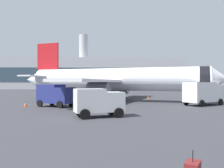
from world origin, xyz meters
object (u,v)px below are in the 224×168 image
object	(u,v)px
service_truck	(55,94)
safety_cone_near	(42,102)
safety_cone_mid	(56,101)
safety_cone_far	(25,105)
fuel_truck	(203,93)
safety_cone_outer	(148,97)
airplane_at_gate	(115,80)
cargo_van	(98,101)

from	to	relation	value
service_truck	safety_cone_near	distance (m)	4.58
safety_cone_near	safety_cone_mid	world-z (taller)	safety_cone_mid
safety_cone_near	safety_cone_far	world-z (taller)	safety_cone_near
service_truck	safety_cone_near	world-z (taller)	service_truck
fuel_truck	safety_cone_near	distance (m)	22.86
service_truck	fuel_truck	world-z (taller)	fuel_truck
service_truck	fuel_truck	distance (m)	20.10
safety_cone_far	safety_cone_near	bearing A→B (deg)	70.63
safety_cone_near	safety_cone_outer	distance (m)	19.73
airplane_at_gate	safety_cone_far	world-z (taller)	airplane_at_gate
service_truck	safety_cone_near	size ratio (longest dim) A/B	7.91
fuel_truck	safety_cone_outer	xyz separation A→B (m)	(-5.40, 11.89, -1.42)
cargo_van	safety_cone_near	world-z (taller)	cargo_van
cargo_van	service_truck	bearing A→B (deg)	120.90
airplane_at_gate	safety_cone_mid	xyz separation A→B (m)	(-9.10, -4.09, -3.30)
safety_cone_near	safety_cone_far	size ratio (longest dim) A/B	1.12
safety_cone_near	service_truck	bearing A→B (deg)	-53.38
cargo_van	safety_cone_near	bearing A→B (deg)	122.50
service_truck	fuel_truck	bearing A→B (deg)	3.23
airplane_at_gate	service_truck	bearing A→B (deg)	-131.72
airplane_at_gate	service_truck	world-z (taller)	airplane_at_gate
service_truck	safety_cone_mid	bearing A→B (deg)	99.53
airplane_at_gate	cargo_van	xyz separation A→B (m)	(-2.46, -18.90, -2.21)
airplane_at_gate	safety_cone_outer	distance (m)	8.16
service_truck	safety_cone_outer	world-z (taller)	service_truck
safety_cone_near	safety_cone_mid	size ratio (longest dim) A/B	0.91
safety_cone_far	airplane_at_gate	bearing A→B (deg)	37.38
safety_cone_far	safety_cone_outer	distance (m)	22.66
safety_cone_mid	safety_cone_far	distance (m)	5.97
airplane_at_gate	safety_cone_near	size ratio (longest dim) A/B	51.93
airplane_at_gate	safety_cone_outer	bearing A→B (deg)	30.44
service_truck	safety_cone_far	size ratio (longest dim) A/B	8.87
service_truck	cargo_van	size ratio (longest dim) A/B	1.10
service_truck	safety_cone_outer	bearing A→B (deg)	41.59
airplane_at_gate	cargo_van	distance (m)	19.19
fuel_truck	safety_cone_outer	bearing A→B (deg)	114.41
service_truck	cargo_van	bearing A→B (deg)	-59.10
fuel_truck	safety_cone_far	distance (m)	24.01
cargo_van	safety_cone_far	bearing A→B (deg)	134.98
safety_cone_far	safety_cone_mid	bearing A→B (deg)	59.83
fuel_truck	safety_cone_mid	bearing A→B (deg)	169.13
safety_cone_mid	safety_cone_far	size ratio (longest dim) A/B	1.23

